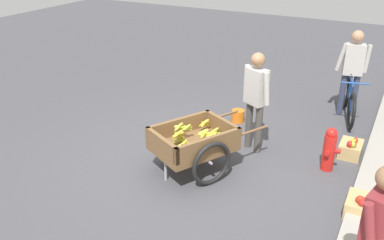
% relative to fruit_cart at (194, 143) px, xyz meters
% --- Properties ---
extents(ground_plane, '(24.00, 24.00, 0.00)m').
position_rel_fruit_cart_xyz_m(ground_plane, '(-0.16, -0.13, -0.44)').
color(ground_plane, '#47474C').
extents(fruit_cart, '(1.81, 1.44, 0.74)m').
position_rel_fruit_cart_xyz_m(fruit_cart, '(0.00, 0.00, 0.00)').
color(fruit_cart, brown).
rests_on(fruit_cart, ground).
extents(vendor_person, '(0.33, 0.49, 1.59)m').
position_rel_fruit_cart_xyz_m(vendor_person, '(-1.02, 0.52, 0.51)').
color(vendor_person, '#4C4742').
rests_on(vendor_person, ground).
extents(bicycle, '(1.62, 0.58, 0.85)m').
position_rel_fruit_cart_xyz_m(bicycle, '(-3.00, 1.64, -0.09)').
color(bicycle, black).
rests_on(bicycle, ground).
extents(cyclist_person, '(0.28, 0.56, 1.60)m').
position_rel_fruit_cart_xyz_m(cyclist_person, '(-3.15, 1.60, 0.52)').
color(cyclist_person, '#333851').
rests_on(cyclist_person, ground).
extents(fire_hydrant, '(0.25, 0.25, 0.67)m').
position_rel_fruit_cart_xyz_m(fire_hydrant, '(-0.94, 1.71, -0.11)').
color(fire_hydrant, red).
rests_on(fire_hydrant, ground).
extents(plastic_bucket, '(0.23, 0.23, 0.22)m').
position_rel_fruit_cart_xyz_m(plastic_bucket, '(-1.88, -0.08, -0.33)').
color(plastic_bucket, orange).
rests_on(plastic_bucket, ground).
extents(apple_crate, '(0.44, 0.32, 0.32)m').
position_rel_fruit_cart_xyz_m(apple_crate, '(-1.51, 1.95, -0.31)').
color(apple_crate, tan).
rests_on(apple_crate, ground).
extents(mixed_fruit_crate, '(0.44, 0.32, 0.31)m').
position_rel_fruit_cart_xyz_m(mixed_fruit_crate, '(-0.04, 2.29, -0.32)').
color(mixed_fruit_crate, tan).
rests_on(mixed_fruit_crate, ground).
extents(bystander_person, '(0.51, 0.28, 1.55)m').
position_rel_fruit_cart_xyz_m(bystander_person, '(1.49, 2.52, 0.48)').
color(bystander_person, black).
rests_on(bystander_person, ground).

